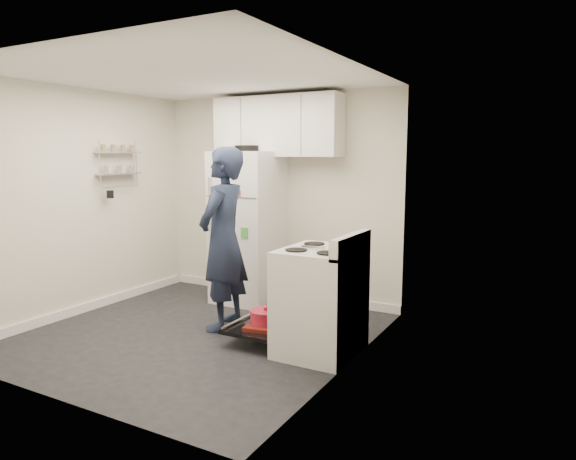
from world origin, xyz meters
The scene contains 7 objects.
room centered at (-0.03, 0.03, 1.21)m, with size 3.21×3.21×2.51m.
electric_range centered at (1.26, 0.15, 0.47)m, with size 0.66×0.76×1.10m.
open_oven_door centered at (0.70, 0.14, 0.19)m, with size 0.55×0.72×0.23m.
refrigerator centered at (-0.20, 1.25, 0.91)m, with size 0.72×0.74×1.88m.
upper_cabinets centered at (0.10, 1.43, 2.10)m, with size 1.60×0.33×0.70m, color silver.
wall_shelf_rack centered at (-1.52, 0.49, 1.68)m, with size 0.14×0.60×0.61m.
person centered at (0.12, 0.29, 0.93)m, with size 0.68×0.44×1.85m, color #192138.
Camera 1 is at (3.15, -3.88, 1.76)m, focal length 32.00 mm.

